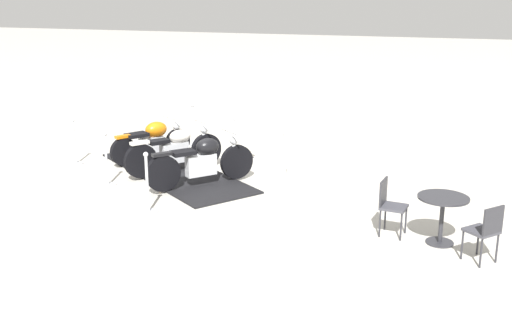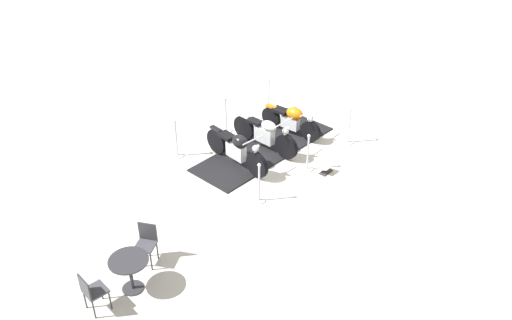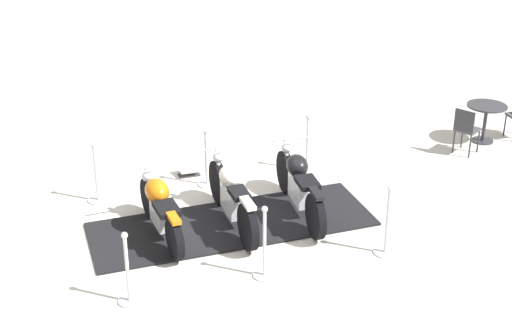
{
  "view_description": "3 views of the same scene",
  "coord_description": "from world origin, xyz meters",
  "px_view_note": "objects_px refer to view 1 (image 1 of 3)",
  "views": [
    {
      "loc": [
        -11.49,
        -5.68,
        3.87
      ],
      "look_at": [
        -1.03,
        -2.19,
        0.76
      ],
      "focal_mm": 43.02,
      "sensor_mm": 36.0,
      "label": 1
    },
    {
      "loc": [
        1.11,
        -13.0,
        7.98
      ],
      "look_at": [
        -0.06,
        -1.7,
        0.7
      ],
      "focal_mm": 37.9,
      "sensor_mm": 36.0,
      "label": 2
    },
    {
      "loc": [
        -6.08,
        8.17,
        5.79
      ],
      "look_at": [
        0.25,
        -1.03,
        0.69
      ],
      "focal_mm": 51.56,
      "sensor_mm": 36.0,
      "label": 3
    }
  ],
  "objects_px": {
    "stanchion_left_front": "(148,194)",
    "stanchion_left_rear": "(75,149)",
    "motorcycle_cream": "(176,150)",
    "cafe_chair_near_table": "(485,229)",
    "stanchion_right_rear": "(193,133)",
    "stanchion_right_mid": "(234,148)",
    "stanchion_right_front": "(285,165)",
    "stanchion_left_mid": "(107,168)",
    "info_placard": "(246,153)",
    "cafe_chair_across_table": "(390,203)",
    "cafe_table": "(442,208)",
    "motorcycle_black": "(202,160)",
    "motorcycle_copper": "(153,139)"
  },
  "relations": [
    {
      "from": "stanchion_left_mid",
      "to": "cafe_chair_near_table",
      "type": "bearing_deg",
      "value": -101.46
    },
    {
      "from": "motorcycle_cream",
      "to": "info_placard",
      "type": "relative_size",
      "value": 4.32
    },
    {
      "from": "cafe_table",
      "to": "cafe_chair_across_table",
      "type": "relative_size",
      "value": 0.85
    },
    {
      "from": "cafe_chair_near_table",
      "to": "cafe_chair_across_table",
      "type": "height_order",
      "value": "cafe_chair_across_table"
    },
    {
      "from": "motorcycle_cream",
      "to": "stanchion_right_mid",
      "type": "bearing_deg",
      "value": -0.22
    },
    {
      "from": "stanchion_left_mid",
      "to": "cafe_chair_near_table",
      "type": "distance_m",
      "value": 7.27
    },
    {
      "from": "cafe_table",
      "to": "stanchion_right_front",
      "type": "bearing_deg",
      "value": 54.95
    },
    {
      "from": "stanchion_left_rear",
      "to": "cafe_chair_across_table",
      "type": "height_order",
      "value": "stanchion_left_rear"
    },
    {
      "from": "stanchion_left_mid",
      "to": "info_placard",
      "type": "bearing_deg",
      "value": -33.29
    },
    {
      "from": "stanchion_left_mid",
      "to": "info_placard",
      "type": "distance_m",
      "value": 3.54
    },
    {
      "from": "stanchion_right_front",
      "to": "stanchion_right_mid",
      "type": "xyz_separation_m",
      "value": [
        1.14,
        1.52,
        -0.03
      ]
    },
    {
      "from": "stanchion_left_front",
      "to": "stanchion_right_front",
      "type": "height_order",
      "value": "stanchion_left_front"
    },
    {
      "from": "stanchion_right_mid",
      "to": "motorcycle_cream",
      "type": "bearing_deg",
      "value": 143.32
    },
    {
      "from": "stanchion_right_rear",
      "to": "cafe_table",
      "type": "distance_m",
      "value": 7.67
    },
    {
      "from": "stanchion_left_front",
      "to": "stanchion_left_rear",
      "type": "relative_size",
      "value": 1.05
    },
    {
      "from": "stanchion_left_mid",
      "to": "stanchion_right_front",
      "type": "xyz_separation_m",
      "value": [
        1.31,
        -3.35,
        0.01
      ]
    },
    {
      "from": "stanchion_right_front",
      "to": "stanchion_right_mid",
      "type": "relative_size",
      "value": 1.02
    },
    {
      "from": "stanchion_right_rear",
      "to": "stanchion_right_mid",
      "type": "xyz_separation_m",
      "value": [
        -1.14,
        -1.52,
        0.02
      ]
    },
    {
      "from": "stanchion_right_front",
      "to": "cafe_chair_near_table",
      "type": "bearing_deg",
      "value": -126.12
    },
    {
      "from": "motorcycle_cream",
      "to": "cafe_chair_near_table",
      "type": "height_order",
      "value": "motorcycle_cream"
    },
    {
      "from": "motorcycle_cream",
      "to": "stanchion_left_rear",
      "type": "distance_m",
      "value": 2.46
    },
    {
      "from": "motorcycle_cream",
      "to": "stanchion_left_mid",
      "type": "bearing_deg",
      "value": 179.79
    },
    {
      "from": "motorcycle_copper",
      "to": "stanchion_right_rear",
      "type": "height_order",
      "value": "stanchion_right_rear"
    },
    {
      "from": "cafe_table",
      "to": "cafe_chair_near_table",
      "type": "bearing_deg",
      "value": -131.16
    },
    {
      "from": "stanchion_left_front",
      "to": "cafe_chair_across_table",
      "type": "bearing_deg",
      "value": -85.42
    },
    {
      "from": "stanchion_left_front",
      "to": "stanchion_right_mid",
      "type": "relative_size",
      "value": 1.05
    },
    {
      "from": "motorcycle_black",
      "to": "cafe_chair_across_table",
      "type": "height_order",
      "value": "motorcycle_black"
    },
    {
      "from": "stanchion_left_front",
      "to": "stanchion_left_rear",
      "type": "height_order",
      "value": "stanchion_left_front"
    },
    {
      "from": "stanchion_right_front",
      "to": "stanchion_left_mid",
      "type": "bearing_deg",
      "value": 111.43
    },
    {
      "from": "stanchion_left_front",
      "to": "stanchion_left_rear",
      "type": "bearing_deg",
      "value": 53.33
    },
    {
      "from": "stanchion_left_mid",
      "to": "cafe_table",
      "type": "xyz_separation_m",
      "value": [
        -0.91,
        -6.51,
        0.22
      ]
    },
    {
      "from": "stanchion_left_mid",
      "to": "cafe_chair_across_table",
      "type": "bearing_deg",
      "value": -98.0
    },
    {
      "from": "stanchion_left_mid",
      "to": "stanchion_left_rear",
      "type": "relative_size",
      "value": 1.05
    },
    {
      "from": "stanchion_left_rear",
      "to": "stanchion_right_rear",
      "type": "bearing_deg",
      "value": -36.67
    },
    {
      "from": "stanchion_left_mid",
      "to": "stanchion_left_front",
      "type": "xyz_separation_m",
      "value": [
        -1.14,
        -1.52,
        -0.02
      ]
    },
    {
      "from": "motorcycle_copper",
      "to": "cafe_table",
      "type": "xyz_separation_m",
      "value": [
        -2.84,
        -6.49,
        0.07
      ]
    },
    {
      "from": "motorcycle_cream",
      "to": "cafe_table",
      "type": "height_order",
      "value": "motorcycle_cream"
    },
    {
      "from": "motorcycle_copper",
      "to": "motorcycle_black",
      "type": "bearing_deg",
      "value": -94.36
    },
    {
      "from": "stanchion_left_rear",
      "to": "info_placard",
      "type": "height_order",
      "value": "stanchion_left_rear"
    },
    {
      "from": "stanchion_right_rear",
      "to": "stanchion_right_mid",
      "type": "relative_size",
      "value": 1.01
    },
    {
      "from": "cafe_table",
      "to": "cafe_chair_near_table",
      "type": "xyz_separation_m",
      "value": [
        -0.54,
        -0.62,
        -0.06
      ]
    },
    {
      "from": "motorcycle_cream",
      "to": "cafe_chair_across_table",
      "type": "bearing_deg",
      "value": -76.83
    },
    {
      "from": "stanchion_right_rear",
      "to": "stanchion_left_mid",
      "type": "bearing_deg",
      "value": 175.23
    },
    {
      "from": "stanchion_right_front",
      "to": "cafe_chair_across_table",
      "type": "distance_m",
      "value": 3.16
    },
    {
      "from": "cafe_chair_across_table",
      "to": "motorcycle_copper",
      "type": "bearing_deg",
      "value": 161.54
    },
    {
      "from": "stanchion_left_front",
      "to": "cafe_chair_near_table",
      "type": "height_order",
      "value": "stanchion_left_front"
    },
    {
      "from": "stanchion_left_front",
      "to": "stanchion_right_front",
      "type": "bearing_deg",
      "value": -36.67
    },
    {
      "from": "motorcycle_black",
      "to": "motorcycle_copper",
      "type": "distance_m",
      "value": 2.28
    },
    {
      "from": "motorcycle_black",
      "to": "cafe_chair_across_table",
      "type": "bearing_deg",
      "value": -68.58
    },
    {
      "from": "motorcycle_copper",
      "to": "stanchion_left_rear",
      "type": "bearing_deg",
      "value": 149.84
    }
  ]
}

